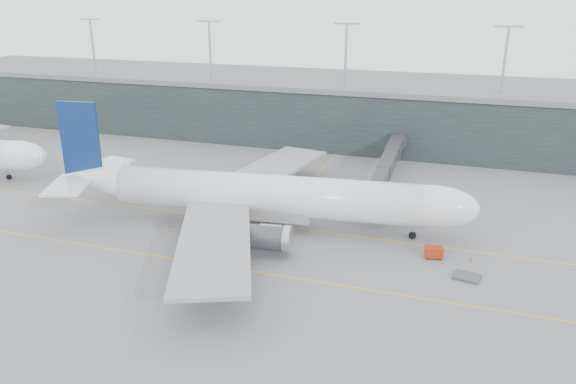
% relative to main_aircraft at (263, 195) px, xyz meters
% --- Properties ---
extents(ground, '(320.00, 320.00, 0.00)m').
position_rel_main_aircraft_xyz_m(ground, '(-4.12, 4.96, -5.43)').
color(ground, slate).
rests_on(ground, ground).
extents(taxiline_a, '(160.00, 0.25, 0.02)m').
position_rel_main_aircraft_xyz_m(taxiline_a, '(-4.12, 0.96, -5.42)').
color(taxiline_a, gold).
rests_on(taxiline_a, ground).
extents(taxiline_b, '(160.00, 0.25, 0.02)m').
position_rel_main_aircraft_xyz_m(taxiline_b, '(-4.12, -15.04, -5.42)').
color(taxiline_b, gold).
rests_on(taxiline_b, ground).
extents(taxiline_lead_main, '(0.25, 60.00, 0.02)m').
position_rel_main_aircraft_xyz_m(taxiline_lead_main, '(0.88, 24.96, -5.42)').
color(taxiline_lead_main, gold).
rests_on(taxiline_lead_main, ground).
extents(terminal, '(240.00, 36.00, 29.00)m').
position_rel_main_aircraft_xyz_m(terminal, '(-4.12, 62.96, 2.19)').
color(terminal, '#1D2727').
rests_on(terminal, ground).
extents(main_aircraft, '(69.05, 64.46, 19.36)m').
position_rel_main_aircraft_xyz_m(main_aircraft, '(0.00, 0.00, 0.00)').
color(main_aircraft, white).
rests_on(main_aircraft, ground).
extents(jet_bridge, '(4.49, 43.56, 6.19)m').
position_rel_main_aircraft_xyz_m(jet_bridge, '(15.98, 27.91, -0.80)').
color(jet_bridge, '#2E2F34').
rests_on(jet_bridge, ground).
extents(gse_cart, '(2.76, 2.04, 1.70)m').
position_rel_main_aircraft_xyz_m(gse_cart, '(27.28, -2.99, -4.48)').
color(gse_cart, '#A1210B').
rests_on(gse_cart, ground).
extents(baggage_dolly, '(3.85, 3.31, 0.34)m').
position_rel_main_aircraft_xyz_m(baggage_dolly, '(32.02, -7.74, -5.23)').
color(baggage_dolly, '#3E3E44').
rests_on(baggage_dolly, ground).
extents(uld_a, '(2.37, 1.94, 2.08)m').
position_rel_main_aircraft_xyz_m(uld_a, '(-8.36, 13.82, -4.34)').
color(uld_a, '#3E3E43').
rests_on(uld_a, ground).
extents(uld_b, '(2.47, 2.19, 1.89)m').
position_rel_main_aircraft_xyz_m(uld_b, '(-6.27, 17.26, -4.44)').
color(uld_b, '#3E3E43').
rests_on(uld_b, ground).
extents(uld_c, '(2.33, 1.98, 1.91)m').
position_rel_main_aircraft_xyz_m(uld_c, '(-4.01, 15.10, -4.43)').
color(uld_c, '#3E3E43').
rests_on(uld_c, ground).
extents(cone_nose, '(0.47, 0.47, 0.75)m').
position_rel_main_aircraft_xyz_m(cone_nose, '(32.45, -2.56, -5.06)').
color(cone_nose, '#CD560B').
rests_on(cone_nose, ground).
extents(cone_wing_stbd, '(0.44, 0.44, 0.70)m').
position_rel_main_aircraft_xyz_m(cone_wing_stbd, '(2.49, -13.38, -5.08)').
color(cone_wing_stbd, '#F7600D').
rests_on(cone_wing_stbd, ground).
extents(cone_wing_port, '(0.46, 0.46, 0.73)m').
position_rel_main_aircraft_xyz_m(cone_wing_port, '(5.64, 17.20, -5.07)').
color(cone_wing_port, orange).
rests_on(cone_wing_port, ground).
extents(cone_tail, '(0.38, 0.38, 0.61)m').
position_rel_main_aircraft_xyz_m(cone_tail, '(-14.46, -4.95, -5.13)').
color(cone_tail, '#DA5C0C').
rests_on(cone_tail, ground).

